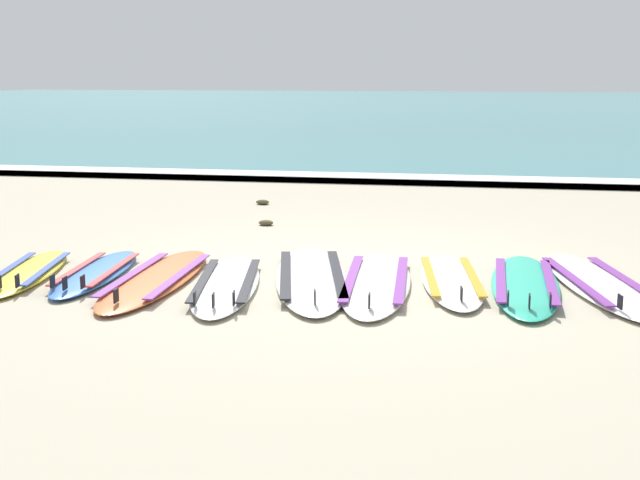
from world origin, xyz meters
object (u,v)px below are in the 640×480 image
at_px(surfboard_1, 96,273).
at_px(surfboard_5, 376,282).
at_px(surfboard_0, 28,272).
at_px(surfboard_2, 156,278).
at_px(surfboard_6, 451,280).
at_px(surfboard_7, 525,284).
at_px(surfboard_8, 600,284).
at_px(surfboard_3, 226,284).
at_px(surfboard_4, 311,277).

distance_m(surfboard_1, surfboard_5, 2.59).
bearing_deg(surfboard_0, surfboard_1, 8.81).
bearing_deg(surfboard_0, surfboard_2, -0.19).
xyz_separation_m(surfboard_0, surfboard_2, (1.25, -0.00, -0.00)).
bearing_deg(surfboard_5, surfboard_6, 17.27).
distance_m(surfboard_1, surfboard_2, 0.63).
height_order(surfboard_7, surfboard_8, same).
bearing_deg(surfboard_0, surfboard_7, 4.84).
bearing_deg(surfboard_2, surfboard_1, 170.84).
bearing_deg(surfboard_8, surfboard_3, -169.46).
relative_size(surfboard_1, surfboard_4, 0.73).
bearing_deg(surfboard_2, surfboard_8, 7.59).
height_order(surfboard_1, surfboard_4, same).
bearing_deg(surfboard_8, surfboard_6, -175.89).
bearing_deg(surfboard_4, surfboard_7, 2.68).
height_order(surfboard_3, surfboard_5, same).
height_order(surfboard_5, surfboard_6, same).
distance_m(surfboard_7, surfboard_8, 0.66).
relative_size(surfboard_6, surfboard_8, 0.84).
bearing_deg(surfboard_1, surfboard_4, 5.61).
relative_size(surfboard_5, surfboard_7, 1.06).
relative_size(surfboard_3, surfboard_4, 0.85).
xyz_separation_m(surfboard_2, surfboard_8, (3.90, 0.52, 0.00)).
bearing_deg(surfboard_0, surfboard_8, 5.72).
bearing_deg(surfboard_5, surfboard_7, 7.07).
relative_size(surfboard_0, surfboard_4, 0.74).
relative_size(surfboard_1, surfboard_7, 0.84).
bearing_deg(surfboard_3, surfboard_4, 28.73).
distance_m(surfboard_3, surfboard_8, 3.28).
distance_m(surfboard_2, surfboard_8, 3.93).
height_order(surfboard_3, surfboard_6, same).
bearing_deg(surfboard_0, surfboard_3, -2.50).
relative_size(surfboard_0, surfboard_3, 0.86).
distance_m(surfboard_1, surfboard_8, 4.54).
bearing_deg(surfboard_2, surfboard_3, -6.77).
height_order(surfboard_3, surfboard_8, same).
height_order(surfboard_2, surfboard_3, same).
bearing_deg(surfboard_1, surfboard_7, 4.19).
bearing_deg(surfboard_2, surfboard_4, 12.28).
distance_m(surfboard_1, surfboard_4, 2.00).
distance_m(surfboard_0, surfboard_8, 5.17).
bearing_deg(surfboard_8, surfboard_2, -172.41).
bearing_deg(surfboard_7, surfboard_6, 176.23).
xyz_separation_m(surfboard_1, surfboard_7, (3.87, 0.28, -0.00)).
xyz_separation_m(surfboard_2, surfboard_6, (2.61, 0.43, 0.00)).
distance_m(surfboard_0, surfboard_5, 3.22).
xyz_separation_m(surfboard_1, surfboard_4, (1.99, 0.20, -0.00)).
bearing_deg(surfboard_2, surfboard_7, 6.76).
bearing_deg(surfboard_6, surfboard_1, -174.25).
xyz_separation_m(surfboard_0, surfboard_7, (4.50, 0.38, -0.00)).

